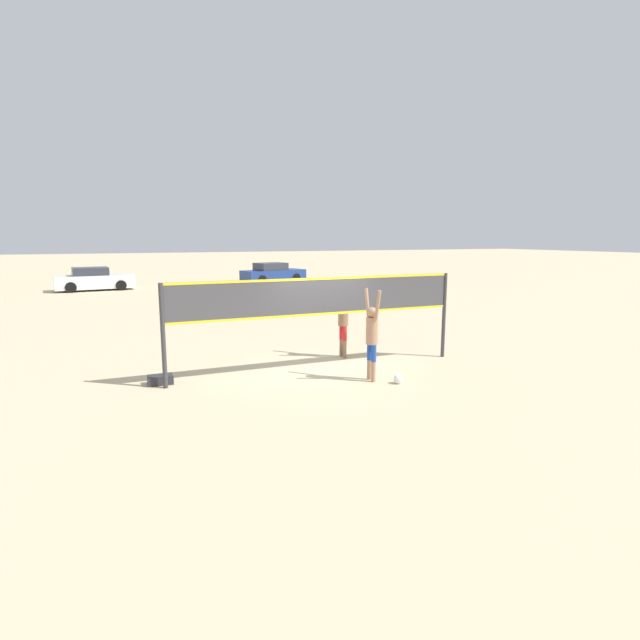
{
  "coord_description": "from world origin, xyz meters",
  "views": [
    {
      "loc": [
        -4.8,
        -11.2,
        3.32
      ],
      "look_at": [
        0.0,
        0.0,
        1.29
      ],
      "focal_mm": 28.0,
      "sensor_mm": 36.0,
      "label": 1
    }
  ],
  "objects_px": {
    "gear_bag": "(160,380)",
    "volleyball_net": "(320,303)",
    "volleyball": "(398,379)",
    "parked_car_near": "(94,280)",
    "player_spiker": "(372,333)",
    "parked_car_mid": "(273,274)",
    "player_blocker": "(343,316)"
  },
  "relations": [
    {
      "from": "gear_bag",
      "to": "parked_car_near",
      "type": "height_order",
      "value": "parked_car_near"
    },
    {
      "from": "volleyball_net",
      "to": "player_spiker",
      "type": "relative_size",
      "value": 3.52
    },
    {
      "from": "gear_bag",
      "to": "player_blocker",
      "type": "bearing_deg",
      "value": 7.93
    },
    {
      "from": "gear_bag",
      "to": "parked_car_mid",
      "type": "distance_m",
      "value": 25.82
    },
    {
      "from": "player_spiker",
      "to": "volleyball",
      "type": "xyz_separation_m",
      "value": [
        0.45,
        -0.46,
        -1.03
      ]
    },
    {
      "from": "parked_car_mid",
      "to": "player_spiker",
      "type": "bearing_deg",
      "value": -115.79
    },
    {
      "from": "volleyball_net",
      "to": "parked_car_mid",
      "type": "bearing_deg",
      "value": 74.86
    },
    {
      "from": "player_blocker",
      "to": "gear_bag",
      "type": "bearing_deg",
      "value": -82.07
    },
    {
      "from": "player_spiker",
      "to": "parked_car_near",
      "type": "height_order",
      "value": "player_spiker"
    },
    {
      "from": "player_blocker",
      "to": "parked_car_mid",
      "type": "distance_m",
      "value": 23.59
    },
    {
      "from": "player_spiker",
      "to": "volleyball",
      "type": "height_order",
      "value": "player_spiker"
    },
    {
      "from": "volleyball_net",
      "to": "parked_car_mid",
      "type": "xyz_separation_m",
      "value": [
        6.5,
        24.01,
        -1.06
      ]
    },
    {
      "from": "player_spiker",
      "to": "gear_bag",
      "type": "xyz_separation_m",
      "value": [
        -4.57,
        1.65,
        -1.03
      ]
    },
    {
      "from": "volleyball_net",
      "to": "parked_car_mid",
      "type": "distance_m",
      "value": 24.9
    },
    {
      "from": "parked_car_near",
      "to": "gear_bag",
      "type": "bearing_deg",
      "value": -91.44
    },
    {
      "from": "volleyball",
      "to": "parked_car_mid",
      "type": "height_order",
      "value": "parked_car_mid"
    },
    {
      "from": "volleyball_net",
      "to": "player_spiker",
      "type": "bearing_deg",
      "value": -60.07
    },
    {
      "from": "gear_bag",
      "to": "parked_car_mid",
      "type": "relative_size",
      "value": 0.11
    },
    {
      "from": "player_spiker",
      "to": "parked_car_near",
      "type": "relative_size",
      "value": 0.45
    },
    {
      "from": "player_spiker",
      "to": "parked_car_mid",
      "type": "bearing_deg",
      "value": -12.8
    },
    {
      "from": "player_blocker",
      "to": "volleyball",
      "type": "distance_m",
      "value": 3.0
    },
    {
      "from": "player_spiker",
      "to": "player_blocker",
      "type": "height_order",
      "value": "player_blocker"
    },
    {
      "from": "player_spiker",
      "to": "gear_bag",
      "type": "height_order",
      "value": "player_spiker"
    },
    {
      "from": "player_spiker",
      "to": "parked_car_mid",
      "type": "height_order",
      "value": "player_spiker"
    },
    {
      "from": "player_blocker",
      "to": "parked_car_mid",
      "type": "xyz_separation_m",
      "value": [
        5.35,
        22.97,
        -0.51
      ]
    },
    {
      "from": "gear_bag",
      "to": "parked_car_near",
      "type": "relative_size",
      "value": 0.12
    },
    {
      "from": "player_spiker",
      "to": "gear_bag",
      "type": "bearing_deg",
      "value": 70.1
    },
    {
      "from": "gear_bag",
      "to": "volleyball_net",
      "type": "bearing_deg",
      "value": -5.31
    },
    {
      "from": "volleyball",
      "to": "parked_car_near",
      "type": "xyz_separation_m",
      "value": [
        -6.74,
        24.91,
        0.55
      ]
    },
    {
      "from": "parked_car_near",
      "to": "parked_car_mid",
      "type": "distance_m",
      "value": 12.07
    },
    {
      "from": "player_spiker",
      "to": "player_blocker",
      "type": "relative_size",
      "value": 0.98
    },
    {
      "from": "volleyball",
      "to": "player_blocker",
      "type": "bearing_deg",
      "value": 91.04
    }
  ]
}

